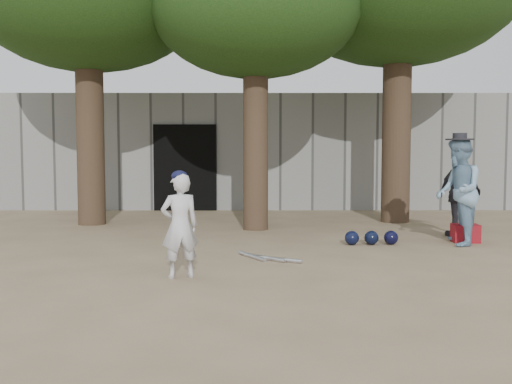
{
  "coord_description": "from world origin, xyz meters",
  "views": [
    {
      "loc": [
        0.58,
        -6.77,
        1.49
      ],
      "look_at": [
        0.6,
        1.0,
        0.95
      ],
      "focal_mm": 40.0,
      "sensor_mm": 36.0,
      "label": 1
    }
  ],
  "objects_px": {
    "spectator_blue": "(458,192)",
    "spectator_dark": "(460,194)",
    "red_bag": "(465,233)",
    "boy_player": "(180,226)"
  },
  "relations": [
    {
      "from": "red_bag",
      "to": "spectator_dark",
      "type": "bearing_deg",
      "value": 79.35
    },
    {
      "from": "spectator_blue",
      "to": "red_bag",
      "type": "bearing_deg",
      "value": 151.19
    },
    {
      "from": "boy_player",
      "to": "spectator_blue",
      "type": "distance_m",
      "value": 4.79
    },
    {
      "from": "spectator_dark",
      "to": "red_bag",
      "type": "bearing_deg",
      "value": 58.32
    },
    {
      "from": "spectator_blue",
      "to": "spectator_dark",
      "type": "distance_m",
      "value": 1.02
    },
    {
      "from": "spectator_dark",
      "to": "red_bag",
      "type": "xyz_separation_m",
      "value": [
        -0.12,
        -0.65,
        -0.61
      ]
    },
    {
      "from": "boy_player",
      "to": "red_bag",
      "type": "distance_m",
      "value": 5.17
    },
    {
      "from": "spectator_blue",
      "to": "spectator_dark",
      "type": "xyz_separation_m",
      "value": [
        0.36,
        0.95,
        -0.1
      ]
    },
    {
      "from": "boy_player",
      "to": "red_bag",
      "type": "height_order",
      "value": "boy_player"
    },
    {
      "from": "red_bag",
      "to": "spectator_blue",
      "type": "bearing_deg",
      "value": -129.08
    }
  ]
}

